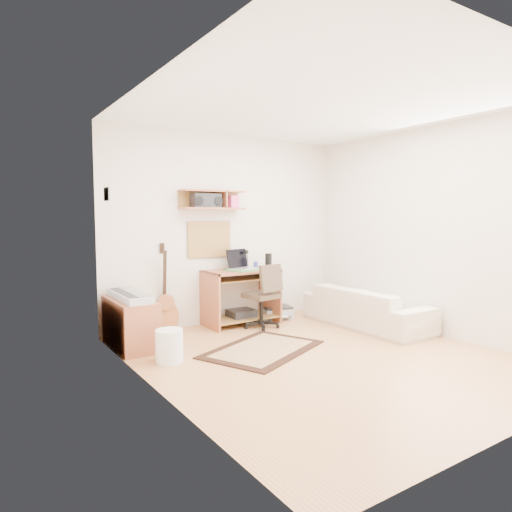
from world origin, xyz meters
TOP-DOWN VIEW (x-y plane):
  - floor at (0.00, 0.00)m, footprint 3.60×4.00m
  - ceiling at (0.00, 0.00)m, footprint 3.60×4.00m
  - back_wall at (0.00, 2.00)m, footprint 3.60×0.01m
  - left_wall at (-1.80, 0.00)m, footprint 0.01×4.00m
  - right_wall at (1.80, 0.00)m, footprint 0.01×4.00m
  - wall_shelf at (-0.30, 1.88)m, footprint 0.90×0.25m
  - cork_board at (-0.30, 1.98)m, footprint 0.64×0.03m
  - wall_photo at (-1.79, 1.50)m, footprint 0.02×0.20m
  - desk at (0.05, 1.73)m, footprint 1.00×0.55m
  - laptop at (0.08, 1.71)m, footprint 0.46×0.46m
  - speaker at (0.47, 1.68)m, footprint 0.10×0.10m
  - desk_lamp at (0.24, 1.87)m, footprint 0.09×0.09m
  - pencil_cup at (0.35, 1.83)m, footprint 0.06×0.06m
  - boombox at (-0.41, 1.87)m, footprint 0.39×0.18m
  - rug at (-0.39, 0.55)m, footprint 1.57×1.35m
  - task_chair at (0.17, 1.40)m, footprint 0.51×0.51m
  - cabinet at (-1.58, 1.47)m, footprint 0.40×0.90m
  - music_keyboard at (-1.58, 1.47)m, footprint 0.27×0.87m
  - guitar at (-0.98, 1.86)m, footprint 0.34×0.25m
  - waste_basket at (-1.42, 0.73)m, footprint 0.28×0.28m
  - printer at (0.68, 1.77)m, footprint 0.49×0.42m
  - sofa at (1.38, 0.68)m, footprint 0.53×1.80m

SIDE VIEW (x-z plane):
  - floor at x=0.00m, z-range -0.01..0.00m
  - rug at x=-0.39m, z-range 0.00..0.02m
  - printer at x=0.68m, z-range 0.01..0.16m
  - waste_basket at x=-1.42m, z-range 0.00..0.34m
  - cabinet at x=-1.58m, z-range 0.00..0.55m
  - sofa at x=1.38m, z-range 0.00..0.71m
  - desk at x=0.05m, z-range 0.00..0.75m
  - task_chair at x=0.17m, z-range 0.00..0.87m
  - guitar at x=-0.98m, z-range 0.00..1.15m
  - music_keyboard at x=-1.58m, z-range 0.55..0.63m
  - pencil_cup at x=0.35m, z-range 0.75..0.84m
  - speaker at x=0.47m, z-range 0.75..0.96m
  - desk_lamp at x=0.24m, z-range 0.75..1.01m
  - laptop at x=0.08m, z-range 0.75..1.04m
  - cork_board at x=-0.30m, z-range 0.92..1.42m
  - back_wall at x=0.00m, z-range 0.00..2.60m
  - left_wall at x=-1.80m, z-range 0.00..2.60m
  - right_wall at x=1.80m, z-range 0.00..2.60m
  - boombox at x=-0.41m, z-range 1.58..1.78m
  - wall_shelf at x=-0.30m, z-range 1.57..1.83m
  - wall_photo at x=-1.79m, z-range 1.65..1.79m
  - ceiling at x=0.00m, z-range 2.60..2.61m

